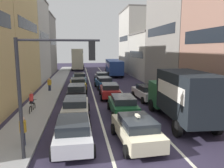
# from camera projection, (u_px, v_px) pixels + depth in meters

# --- Properties ---
(ground_plane) EXTENTS (140.00, 140.00, 0.00)m
(ground_plane) POSITION_uv_depth(u_px,v_px,m) (150.00, 160.00, 9.90)
(ground_plane) COLOR #30293F
(sidewalk_left) EXTENTS (2.60, 64.00, 0.14)m
(sidewalk_left) POSITION_uv_depth(u_px,v_px,m) (53.00, 87.00, 28.45)
(sidewalk_left) COLOR #999999
(sidewalk_left) RESTS_ON ground
(lane_stripe_left) EXTENTS (0.16, 60.00, 0.01)m
(lane_stripe_left) POSITION_uv_depth(u_px,v_px,m) (91.00, 87.00, 29.18)
(lane_stripe_left) COLOR silver
(lane_stripe_left) RESTS_ON ground
(lane_stripe_right) EXTENTS (0.16, 60.00, 0.01)m
(lane_stripe_right) POSITION_uv_depth(u_px,v_px,m) (116.00, 86.00, 29.67)
(lane_stripe_right) COLOR silver
(lane_stripe_right) RESTS_ON ground
(building_row_left) EXTENTS (7.20, 43.90, 13.99)m
(building_row_left) POSITION_uv_depth(u_px,v_px,m) (10.00, 37.00, 28.09)
(building_row_left) COLOR tan
(building_row_left) RESTS_ON ground
(building_row_right) EXTENTS (7.20, 43.90, 13.43)m
(building_row_right) POSITION_uv_depth(u_px,v_px,m) (168.00, 43.00, 31.99)
(building_row_right) COLOR #B2ADA3
(building_row_right) RESTS_ON ground
(traffic_light_pole) EXTENTS (3.58, 0.38, 5.50)m
(traffic_light_pole) POSITION_uv_depth(u_px,v_px,m) (49.00, 77.00, 9.39)
(traffic_light_pole) COLOR #2D2D33
(traffic_light_pole) RESTS_ON ground
(removalist_box_truck) EXTENTS (2.99, 7.80, 3.58)m
(removalist_box_truck) POSITION_uv_depth(u_px,v_px,m) (182.00, 95.00, 14.63)
(removalist_box_truck) COLOR #1E5933
(removalist_box_truck) RESTS_ON ground
(taxi_centre_lane_front) EXTENTS (2.25, 4.39, 1.66)m
(taxi_centre_lane_front) POSITION_uv_depth(u_px,v_px,m) (136.00, 129.00, 11.49)
(taxi_centre_lane_front) COLOR beige
(taxi_centre_lane_front) RESTS_ON ground
(sedan_left_lane_front) EXTENTS (2.12, 4.33, 1.49)m
(sedan_left_lane_front) POSITION_uv_depth(u_px,v_px,m) (73.00, 131.00, 11.21)
(sedan_left_lane_front) COLOR silver
(sedan_left_lane_front) RESTS_ON ground
(sedan_centre_lane_second) EXTENTS (2.15, 4.34, 1.49)m
(sedan_centre_lane_second) POSITION_uv_depth(u_px,v_px,m) (123.00, 105.00, 16.62)
(sedan_centre_lane_second) COLOR #19592D
(sedan_centre_lane_second) RESTS_ON ground
(wagon_left_lane_second) EXTENTS (2.18, 4.36, 1.49)m
(wagon_left_lane_second) POSITION_uv_depth(u_px,v_px,m) (76.00, 107.00, 16.00)
(wagon_left_lane_second) COLOR beige
(wagon_left_lane_second) RESTS_ON ground
(hatchback_centre_lane_third) EXTENTS (2.21, 4.37, 1.49)m
(hatchback_centre_lane_third) POSITION_uv_depth(u_px,v_px,m) (110.00, 90.00, 22.46)
(hatchback_centre_lane_third) COLOR #A51E1E
(hatchback_centre_lane_third) RESTS_ON ground
(sedan_left_lane_third) EXTENTS (2.19, 4.36, 1.49)m
(sedan_left_lane_third) POSITION_uv_depth(u_px,v_px,m) (77.00, 91.00, 21.88)
(sedan_left_lane_third) COLOR black
(sedan_left_lane_third) RESTS_ON ground
(coupe_centre_lane_fourth) EXTENTS (2.29, 4.41, 1.49)m
(coupe_centre_lane_fourth) POSITION_uv_depth(u_px,v_px,m) (104.00, 82.00, 27.72)
(coupe_centre_lane_fourth) COLOR #194C8C
(coupe_centre_lane_fourth) RESTS_ON ground
(sedan_left_lane_fourth) EXTENTS (2.28, 4.40, 1.49)m
(sedan_left_lane_fourth) POSITION_uv_depth(u_px,v_px,m) (78.00, 83.00, 26.74)
(sedan_left_lane_fourth) COLOR #B29319
(sedan_left_lane_fourth) RESTS_ON ground
(sedan_centre_lane_fifth) EXTENTS (2.12, 4.33, 1.49)m
(sedan_centre_lane_fifth) POSITION_uv_depth(u_px,v_px,m) (102.00, 77.00, 33.22)
(sedan_centre_lane_fifth) COLOR gray
(sedan_centre_lane_fifth) RESTS_ON ground
(sedan_left_lane_fifth) EXTENTS (2.27, 4.40, 1.49)m
(sedan_left_lane_fifth) POSITION_uv_depth(u_px,v_px,m) (79.00, 78.00, 32.20)
(sedan_left_lane_fifth) COLOR #759EB7
(sedan_left_lane_fifth) RESTS_ON ground
(sedan_right_lane_behind_truck) EXTENTS (2.28, 4.41, 1.49)m
(sedan_right_lane_behind_truck) POSITION_uv_depth(u_px,v_px,m) (147.00, 92.00, 21.45)
(sedan_right_lane_behind_truck) COLOR silver
(sedan_right_lane_behind_truck) RESTS_ON ground
(bus_mid_queue_primary) EXTENTS (3.21, 10.62, 2.90)m
(bus_mid_queue_primary) POSITION_uv_depth(u_px,v_px,m) (114.00, 66.00, 41.76)
(bus_mid_queue_primary) COLOR navy
(bus_mid_queue_primary) RESTS_ON ground
(bus_far_queue_secondary) EXTENTS (2.99, 10.56, 5.06)m
(bus_far_queue_secondary) POSITION_uv_depth(u_px,v_px,m) (78.00, 58.00, 53.24)
(bus_far_queue_secondary) COLOR #BFB793
(bus_far_queue_secondary) RESTS_ON ground
(cyclist_on_sidewalk) EXTENTS (0.50, 1.73, 1.72)m
(cyclist_on_sidewalk) POSITION_uv_depth(u_px,v_px,m) (32.00, 102.00, 17.10)
(cyclist_on_sidewalk) COLOR black
(cyclist_on_sidewalk) RESTS_ON ground
(pedestrian_near_kerb) EXTENTS (0.43, 0.39, 1.66)m
(pedestrian_near_kerb) POSITION_uv_depth(u_px,v_px,m) (49.00, 84.00, 25.46)
(pedestrian_near_kerb) COLOR #262D47
(pedestrian_near_kerb) RESTS_ON ground
(pedestrian_mid_sidewalk) EXTENTS (0.34, 0.51, 1.66)m
(pedestrian_mid_sidewalk) POSITION_uv_depth(u_px,v_px,m) (23.00, 130.00, 11.02)
(pedestrian_mid_sidewalk) COLOR #262D47
(pedestrian_mid_sidewalk) RESTS_ON ground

